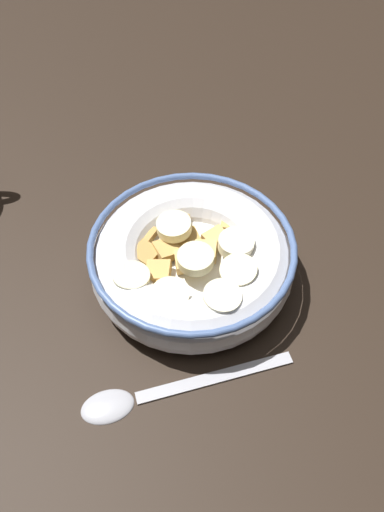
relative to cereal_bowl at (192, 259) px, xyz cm
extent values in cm
cube|color=black|center=(-0.02, 0.04, -3.58)|extent=(123.43, 123.43, 2.00)
cylinder|color=silver|center=(-0.02, 0.04, -2.28)|extent=(9.68, 9.68, 0.60)
torus|color=silver|center=(-0.02, 0.04, -0.24)|extent=(17.59, 17.59, 4.66)
torus|color=#4C6699|center=(-0.02, 0.04, 1.79)|extent=(17.66, 17.66, 0.60)
cylinder|color=white|center=(-0.02, 0.04, -0.06)|extent=(14.79, 14.79, 0.40)
cube|color=tan|center=(-0.58, -0.70, 0.78)|extent=(2.05, 2.09, 1.00)
cube|color=#AD7F42|center=(-0.54, 4.27, 0.57)|extent=(2.54, 2.48, 1.08)
cube|color=#B78947|center=(3.62, -2.40, 0.49)|extent=(2.58, 2.58, 0.92)
cube|color=tan|center=(2.42, 1.36, 0.57)|extent=(2.72, 2.76, 1.11)
cube|color=#AD7F42|center=(2.86, 5.26, 0.68)|extent=(2.27, 2.22, 1.02)
cube|color=tan|center=(-2.75, -3.54, 0.54)|extent=(2.53, 2.48, 1.07)
cube|color=#B78947|center=(-3.86, 3.16, 0.51)|extent=(2.83, 2.83, 0.97)
cube|color=tan|center=(5.37, -3.36, 0.69)|extent=(2.42, 2.32, 1.18)
cube|color=#B78947|center=(0.04, 1.74, 0.53)|extent=(2.43, 2.35, 1.16)
cube|color=tan|center=(-2.07, 0.79, 0.79)|extent=(2.60, 2.54, 1.17)
cube|color=tan|center=(4.27, 3.08, 0.53)|extent=(2.57, 2.61, 1.05)
cube|color=tan|center=(-3.13, -1.38, 0.78)|extent=(2.53, 2.47, 1.11)
cube|color=tan|center=(1.11, -0.07, 0.79)|extent=(2.59, 2.53, 1.14)
cube|color=#B78947|center=(-3.96, 0.76, 0.70)|extent=(2.88, 2.88, 1.12)
cube|color=tan|center=(-2.39, 5.04, 0.77)|extent=(2.83, 2.81, 1.13)
cube|color=#B78947|center=(5.75, 1.87, 0.65)|extent=(2.87, 2.87, 1.07)
cube|color=#B78947|center=(6.10, -0.20, 0.72)|extent=(2.85, 2.87, 1.13)
cylinder|color=#F4EABC|center=(-2.58, -4.42, 1.54)|extent=(3.67, 3.69, 1.28)
cylinder|color=#F9EFC6|center=(3.65, -0.47, 1.87)|extent=(4.20, 4.20, 1.05)
cylinder|color=beige|center=(-1.16, 2.41, 1.87)|extent=(4.29, 4.25, 1.17)
cylinder|color=beige|center=(3.15, -3.36, 1.85)|extent=(3.33, 3.29, 1.52)
cylinder|color=#F9EFC6|center=(1.31, -5.55, 1.84)|extent=(3.94, 3.94, 1.29)
cylinder|color=beige|center=(0.19, -1.59, 2.09)|extent=(3.38, 3.37, 1.10)
cylinder|color=beige|center=(-5.41, -2.17, 1.55)|extent=(4.26, 4.25, 1.31)
ellipsoid|color=#A5A5AD|center=(-8.55, -10.82, -2.18)|extent=(4.34, 3.12, 0.80)
cube|color=#A5A5AD|center=(-0.17, -10.00, -2.40)|extent=(12.77, 2.23, 0.36)
camera|label=1|loc=(-5.18, -27.71, 36.00)|focal=37.19mm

